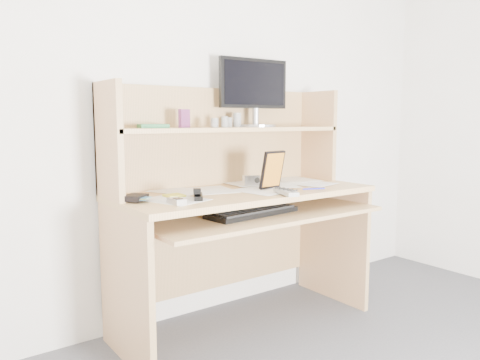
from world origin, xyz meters
TOP-DOWN VIEW (x-y plane):
  - back_wall at (0.00, 1.80)m, footprint 3.60×0.04m
  - desk at (0.00, 1.56)m, footprint 1.40×0.70m
  - paper_clutter at (0.00, 1.48)m, footprint 1.32×0.54m
  - keyboard at (-0.07, 1.33)m, footprint 0.50×0.22m
  - tv_remote at (0.06, 1.23)m, footprint 0.12×0.21m
  - flip_phone at (-0.50, 1.32)m, footprint 0.05×0.10m
  - stapler at (-0.35, 1.39)m, footprint 0.11×0.15m
  - wallet at (-0.62, 1.49)m, footprint 0.13×0.13m
  - sticky_note_pad at (-0.41, 1.51)m, footprint 0.09×0.09m
  - digital_camera at (0.11, 1.58)m, footprint 0.10×0.06m
  - game_case at (0.12, 1.40)m, footprint 0.15×0.03m
  - blue_pen at (0.28, 1.25)m, footprint 0.12×0.05m
  - card_box at (-0.28, 1.63)m, footprint 0.07×0.04m
  - shelf_book at (-0.43, 1.68)m, footprint 0.19×0.22m
  - chip_stack_a at (0.03, 1.68)m, footprint 0.04×0.04m
  - chip_stack_b at (-0.05, 1.60)m, footprint 0.04×0.04m
  - chip_stack_c at (-0.12, 1.59)m, footprint 0.05×0.05m
  - chip_stack_d at (0.09, 1.68)m, footprint 0.06×0.06m
  - monitor at (0.21, 1.67)m, footprint 0.45×0.23m

SIDE VIEW (x-z plane):
  - keyboard at x=-0.07m, z-range 0.65..0.68m
  - desk at x=0.00m, z-range 0.04..1.34m
  - paper_clutter at x=0.00m, z-range 0.75..0.76m
  - sticky_note_pad at x=-0.41m, z-range 0.75..0.76m
  - blue_pen at x=0.28m, z-range 0.76..0.76m
  - tv_remote at x=0.06m, z-range 0.76..0.78m
  - flip_phone at x=-0.50m, z-range 0.76..0.78m
  - wallet at x=-0.62m, z-range 0.76..0.78m
  - stapler at x=-0.35m, z-range 0.76..0.80m
  - digital_camera at x=0.11m, z-range 0.76..0.81m
  - game_case at x=0.12m, z-range 0.76..0.96m
  - shelf_book at x=-0.43m, z-range 1.08..1.10m
  - chip_stack_c at x=-0.12m, z-range 1.08..1.13m
  - chip_stack_a at x=0.03m, z-range 1.08..1.13m
  - chip_stack_b at x=-0.05m, z-range 1.08..1.14m
  - chip_stack_d at x=0.09m, z-range 1.08..1.16m
  - card_box at x=-0.28m, z-range 1.08..1.18m
  - back_wall at x=0.00m, z-range 0.00..2.50m
  - monitor at x=0.21m, z-range 1.09..1.48m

